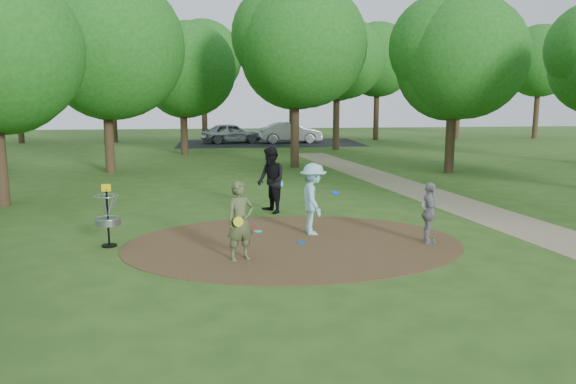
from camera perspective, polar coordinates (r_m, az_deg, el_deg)
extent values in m
plane|color=#2D5119|center=(13.97, 0.59, -5.28)|extent=(100.00, 100.00, 0.00)
cylinder|color=#47301C|center=(13.97, 0.59, -5.24)|extent=(8.40, 8.40, 0.02)
cube|color=#8C7A5B|center=(17.82, 20.93, -2.61)|extent=(7.55, 39.89, 0.01)
cube|color=black|center=(43.69, -1.89, 5.01)|extent=(14.00, 8.00, 0.01)
imported|color=#4F5B34|center=(12.44, -4.86, -2.96)|extent=(0.77, 0.66, 1.79)
cylinder|color=#C1D517|center=(12.17, -5.06, -3.02)|extent=(0.22, 0.09, 0.22)
imported|color=#92D0DA|center=(14.72, 2.56, -0.72)|extent=(0.74, 1.25, 1.90)
cylinder|color=blue|center=(14.77, 4.84, -0.08)|extent=(0.27, 0.27, 0.08)
imported|color=black|center=(17.43, -1.74, 1.20)|extent=(1.09, 1.21, 2.06)
cylinder|color=#0D9FE5|center=(17.48, -0.85, 0.84)|extent=(0.22, 0.08, 0.22)
imported|color=gray|center=(14.24, 14.15, -2.11)|extent=(0.56, 0.96, 1.54)
cylinder|color=white|center=(14.12, 13.83, -1.30)|extent=(0.23, 0.11, 0.22)
cylinder|color=#1AD7BA|center=(15.14, -3.07, -4.00)|extent=(0.22, 0.22, 0.02)
cylinder|color=blue|center=(13.98, 1.34, -5.14)|extent=(0.22, 0.22, 0.02)
cylinder|color=red|center=(15.52, -3.48, -3.66)|extent=(0.22, 0.22, 0.02)
imported|color=#9DA1A4|center=(43.79, -5.81, 5.98)|extent=(4.81, 2.73, 1.54)
imported|color=#9D9FA5|center=(43.64, 0.22, 6.05)|extent=(4.94, 1.95, 1.60)
cylinder|color=black|center=(14.26, -17.83, -2.66)|extent=(0.05, 0.05, 1.35)
cylinder|color=black|center=(14.41, -17.69, -5.20)|extent=(0.36, 0.36, 0.04)
cylinder|color=gray|center=(14.27, -17.82, -2.87)|extent=(0.60, 0.60, 0.16)
torus|color=gray|center=(14.26, -17.83, -2.56)|extent=(0.63, 0.63, 0.03)
torus|color=gray|center=(14.15, -17.95, -0.38)|extent=(0.58, 0.58, 0.02)
cube|color=yellow|center=(14.12, -17.99, 0.42)|extent=(0.22, 0.02, 0.18)
cylinder|color=#332316|center=(27.93, -17.75, 5.76)|extent=(0.44, 0.44, 3.80)
sphere|color=#1C5516|center=(27.95, -18.15, 13.38)|extent=(6.61, 6.61, 6.61)
cylinder|color=#332316|center=(28.66, 0.70, 6.69)|extent=(0.44, 0.44, 4.18)
sphere|color=#1C5516|center=(28.71, 0.71, 14.28)|extent=(6.21, 6.21, 6.21)
cylinder|color=#332316|center=(27.62, 16.17, 5.60)|extent=(0.44, 0.44, 3.61)
sphere|color=#1C5516|center=(27.60, 16.51, 12.56)|extent=(5.64, 5.64, 5.64)
cylinder|color=#332316|center=(35.50, -10.52, 6.51)|extent=(0.44, 0.44, 3.42)
sphere|color=#1C5516|center=(35.47, -10.69, 11.81)|extent=(5.73, 5.73, 5.73)
cylinder|color=#332316|center=(38.20, 4.92, 7.57)|extent=(0.44, 0.44, 4.37)
sphere|color=#1C5516|center=(38.23, 5.01, 13.03)|extent=(5.31, 5.31, 5.31)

